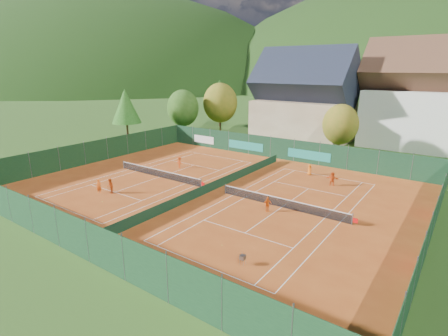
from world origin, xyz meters
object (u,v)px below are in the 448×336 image
player_right_far_b (332,179)px  player_left_mid (110,186)px  player_left_far (180,162)px  chalet (304,103)px  hotel_block_a (435,102)px  player_left_near (99,186)px  player_right_far_a (310,170)px  player_right_near (267,204)px  ball_hopper (243,257)px

player_right_far_b → player_left_mid: bearing=31.6°
player_left_far → chalet: bearing=-99.9°
hotel_block_a → player_left_near: (-25.12, -43.42, -6.65)m
hotel_block_a → player_right_far_a: size_ratio=16.39×
hotel_block_a → player_right_far_b: bearing=-103.1°
player_right_far_a → hotel_block_a: bearing=-99.2°
player_left_near → player_left_far: size_ratio=1.00×
hotel_block_a → player_right_far_a: bearing=-111.7°
chalet → player_left_far: bearing=-102.7°
player_left_mid → player_right_near: player_left_mid is taller
player_right_near → player_right_far_b: (2.29, 10.50, 0.07)m
hotel_block_a → player_right_near: hotel_block_a is taller
player_left_mid → player_right_far_a: (14.21, 17.99, -0.13)m
player_right_near → player_right_far_a: size_ratio=1.07×
hotel_block_a → player_right_far_a: 27.55m
chalet → player_right_far_b: size_ratio=10.50×
chalet → player_left_near: bearing=-99.3°
chalet → player_right_near: 33.82m
ball_hopper → player_right_far_a: player_right_far_a is taller
player_left_near → player_left_far: player_left_near is taller
player_left_mid → ball_hopper: bearing=21.0°
chalet → ball_hopper: 42.92m
ball_hopper → player_right_near: (-2.94, 8.71, 0.15)m
chalet → player_right_near: bearing=-71.9°
player_left_mid → player_right_near: 16.31m
hotel_block_a → ball_hopper: (-5.69, -46.35, -6.83)m
ball_hopper → player_left_near: player_left_near is taller
player_left_near → player_left_mid: (1.03, 0.61, 0.05)m
hotel_block_a → player_left_near: bearing=-120.0°
hotel_block_a → ball_hopper: 47.19m
hotel_block_a → player_left_mid: size_ratio=13.77×
player_left_far → player_right_far_a: size_ratio=1.11×
player_right_near → player_right_far_a: (-1.25, 12.82, -0.05)m
player_right_far_a → player_right_near: bearing=108.0°
chalet → player_right_far_b: chalet is taller
player_right_far_a → player_left_far: bearing=37.0°
ball_hopper → player_left_mid: player_left_mid is taller
player_right_far_b → player_left_far: bearing=3.8°
player_left_mid → chalet: bearing=114.0°
player_right_near → player_right_far_b: player_right_far_b is taller
player_left_near → player_right_far_b: bearing=2.0°
chalet → ball_hopper: bearing=-71.7°
player_left_near → player_left_far: (0.36, 11.81, -0.00)m
player_right_far_b → player_right_far_a: bearing=-43.0°
player_left_near → player_right_far_b: 24.86m
player_right_near → player_right_far_b: size_ratio=0.92×
player_left_far → player_right_far_a: player_left_far is taller
player_left_far → hotel_block_a: bearing=-125.3°
ball_hopper → hotel_block_a: bearing=83.0°
ball_hopper → player_left_mid: 18.74m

